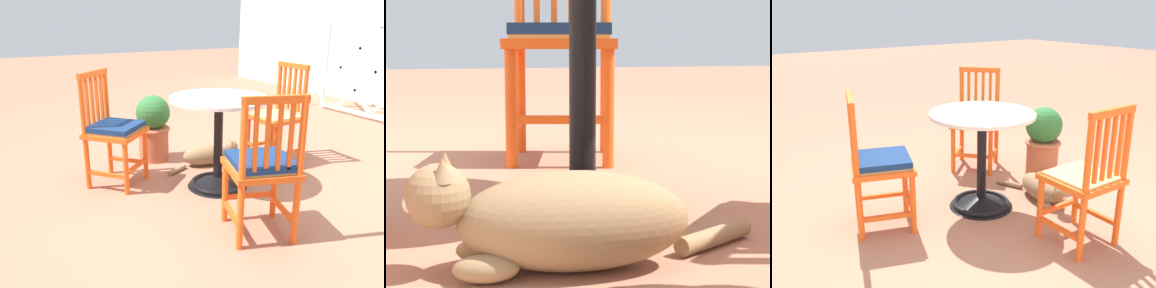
% 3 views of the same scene
% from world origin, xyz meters
% --- Properties ---
extents(ground_plane, '(24.00, 24.00, 0.00)m').
position_xyz_m(ground_plane, '(0.00, 0.00, 0.00)').
color(ground_plane, '#A36B51').
extents(cafe_table, '(0.76, 0.76, 0.73)m').
position_xyz_m(cafe_table, '(-0.07, 0.00, 0.28)').
color(cafe_table, black).
rests_on(cafe_table, ground_plane).
extents(orange_chair_by_planter, '(0.51, 0.51, 0.91)m').
position_xyz_m(orange_chair_by_planter, '(0.66, -0.16, 0.45)').
color(orange_chair_by_planter, '#EA5619').
rests_on(orange_chair_by_planter, ground_plane).
extents(orange_chair_at_corner, '(0.40, 0.40, 0.91)m').
position_xyz_m(orange_chair_at_corner, '(-0.28, 0.78, 0.43)').
color(orange_chair_at_corner, '#EA5619').
rests_on(orange_chair_at_corner, ground_plane).
extents(orange_chair_tucked_in, '(0.56, 0.56, 0.91)m').
position_xyz_m(orange_chair_tucked_in, '(-0.54, -0.69, 0.45)').
color(orange_chair_tucked_in, '#EA5619').
rests_on(orange_chair_tucked_in, ground_plane).
extents(tabby_cat, '(0.28, 0.75, 0.23)m').
position_xyz_m(tabby_cat, '(-0.52, 0.21, 0.10)').
color(tabby_cat, '#8E704C').
rests_on(tabby_cat, ground_plane).
extents(terracotta_planter, '(0.32, 0.32, 0.62)m').
position_xyz_m(terracotta_planter, '(-0.90, -0.19, 0.33)').
color(terracotta_planter, '#B25B3D').
rests_on(terracotta_planter, ground_plane).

